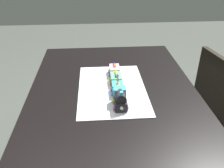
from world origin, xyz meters
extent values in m
cube|color=black|center=(0.00, 0.00, 0.72)|extent=(1.40, 1.00, 0.03)
cube|color=black|center=(0.64, -0.44, 0.35)|extent=(0.07, 0.07, 0.71)
cube|color=black|center=(0.64, 0.44, 0.35)|extent=(0.07, 0.07, 0.71)
cube|color=black|center=(0.17, -0.72, 0.66)|extent=(0.40, 0.10, 0.40)
cube|color=black|center=(0.00, -0.76, 0.21)|extent=(0.04, 0.04, 0.42)
cube|color=black|center=(0.33, -0.70, 0.21)|extent=(0.04, 0.04, 0.42)
cube|color=silver|center=(0.02, 0.01, 0.74)|extent=(0.60, 0.40, 0.00)
cube|color=#232328|center=(-0.17, -0.02, 0.77)|extent=(0.12, 0.06, 0.05)
cylinder|color=#232328|center=(-0.19, -0.02, 0.81)|extent=(0.08, 0.05, 0.05)
cube|color=#38B7C6|center=(-0.14, -0.02, 0.82)|extent=(0.06, 0.06, 0.04)
cylinder|color=#38B7C6|center=(-0.21, -0.02, 0.84)|extent=(0.02, 0.02, 0.03)
sphere|color=#F4EFCC|center=(-0.24, -0.02, 0.78)|extent=(0.02, 0.02, 0.02)
cylinder|color=#D84CB2|center=(-0.20, -0.06, 0.76)|extent=(0.02, 0.01, 0.02)
cylinder|color=yellow|center=(-0.14, -0.06, 0.76)|extent=(0.02, 0.01, 0.02)
cylinder|color=#D84CB2|center=(-0.20, 0.01, 0.76)|extent=(0.02, 0.01, 0.02)
cylinder|color=yellow|center=(-0.14, 0.01, 0.76)|extent=(0.02, 0.01, 0.02)
cube|color=#38B7C6|center=(-0.04, -0.02, 0.77)|extent=(0.10, 0.06, 0.06)
cylinder|color=#4C59D8|center=(-0.07, -0.06, 0.76)|extent=(0.02, 0.01, 0.02)
cylinder|color=#4C59D8|center=(-0.01, -0.06, 0.76)|extent=(0.02, 0.01, 0.02)
cylinder|color=#4C59D8|center=(-0.07, 0.01, 0.76)|extent=(0.02, 0.01, 0.02)
cylinder|color=#D84CB2|center=(-0.01, 0.01, 0.76)|extent=(0.02, 0.01, 0.02)
sphere|color=orange|center=(-0.06, -0.02, 0.81)|extent=(0.02, 0.02, 0.02)
sphere|color=orange|center=(-0.04, -0.02, 0.81)|extent=(0.02, 0.02, 0.02)
cube|color=#59CC7A|center=(0.08, -0.02, 0.77)|extent=(0.10, 0.06, 0.06)
cylinder|color=#D84CB2|center=(0.05, -0.06, 0.76)|extent=(0.02, 0.01, 0.02)
cylinder|color=orange|center=(0.11, -0.06, 0.76)|extent=(0.02, 0.01, 0.02)
cylinder|color=red|center=(0.05, 0.01, 0.76)|extent=(0.02, 0.01, 0.02)
cylinder|color=orange|center=(0.11, 0.01, 0.76)|extent=(0.02, 0.01, 0.02)
sphere|color=yellow|center=(0.08, -0.02, 0.81)|extent=(0.02, 0.02, 0.02)
sphere|color=yellow|center=(0.10, -0.02, 0.81)|extent=(0.02, 0.02, 0.02)
sphere|color=#4C59D8|center=(0.05, -0.02, 0.81)|extent=(0.02, 0.02, 0.02)
cube|color=pink|center=(0.20, -0.02, 0.77)|extent=(0.10, 0.06, 0.06)
cylinder|color=green|center=(0.17, -0.06, 0.76)|extent=(0.02, 0.01, 0.02)
cylinder|color=orange|center=(0.22, -0.06, 0.76)|extent=(0.02, 0.01, 0.02)
cylinder|color=#4C59D8|center=(0.17, 0.01, 0.76)|extent=(0.02, 0.01, 0.02)
cylinder|color=green|center=(0.22, 0.01, 0.76)|extent=(0.02, 0.01, 0.02)
sphere|color=#4C59D8|center=(0.22, -0.02, 0.81)|extent=(0.02, 0.02, 0.02)
sphere|color=orange|center=(0.20, -0.02, 0.81)|extent=(0.02, 0.02, 0.02)
cylinder|color=#F24C59|center=(-0.04, -0.02, 0.84)|extent=(0.01, 0.01, 0.05)
cone|color=yellow|center=(-0.04, -0.02, 0.87)|extent=(0.01, 0.01, 0.01)
camera|label=1|loc=(-1.23, 0.10, 1.50)|focal=38.75mm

